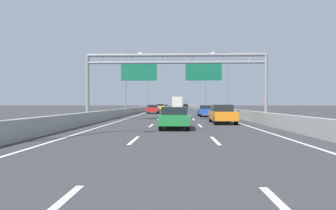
# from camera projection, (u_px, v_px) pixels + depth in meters

# --- Properties ---
(ground_plane) EXTENTS (260.00, 260.00, 0.00)m
(ground_plane) POSITION_uv_depth(u_px,v_px,m) (177.00, 108.00, 100.96)
(ground_plane) COLOR #38383A
(lane_dash_left_1) EXTENTS (0.16, 3.00, 0.01)m
(lane_dash_left_1) POSITION_uv_depth(u_px,v_px,m) (134.00, 140.00, 13.55)
(lane_dash_left_1) COLOR white
(lane_dash_left_1) RESTS_ON ground_plane
(lane_dash_left_2) EXTENTS (0.16, 3.00, 0.01)m
(lane_dash_left_2) POSITION_uv_depth(u_px,v_px,m) (151.00, 126.00, 22.55)
(lane_dash_left_2) COLOR white
(lane_dash_left_2) RESTS_ON ground_plane
(lane_dash_left_3) EXTENTS (0.16, 3.00, 0.01)m
(lane_dash_left_3) POSITION_uv_depth(u_px,v_px,m) (159.00, 119.00, 31.55)
(lane_dash_left_3) COLOR white
(lane_dash_left_3) RESTS_ON ground_plane
(lane_dash_left_4) EXTENTS (0.16, 3.00, 0.01)m
(lane_dash_left_4) POSITION_uv_depth(u_px,v_px,m) (163.00, 116.00, 40.54)
(lane_dash_left_4) COLOR white
(lane_dash_left_4) RESTS_ON ground_plane
(lane_dash_left_5) EXTENTS (0.16, 3.00, 0.01)m
(lane_dash_left_5) POSITION_uv_depth(u_px,v_px,m) (165.00, 113.00, 49.54)
(lane_dash_left_5) COLOR white
(lane_dash_left_5) RESTS_ON ground_plane
(lane_dash_left_6) EXTENTS (0.16, 3.00, 0.01)m
(lane_dash_left_6) POSITION_uv_depth(u_px,v_px,m) (167.00, 112.00, 58.53)
(lane_dash_left_6) COLOR white
(lane_dash_left_6) RESTS_ON ground_plane
(lane_dash_left_7) EXTENTS (0.16, 3.00, 0.01)m
(lane_dash_left_7) POSITION_uv_depth(u_px,v_px,m) (168.00, 111.00, 67.53)
(lane_dash_left_7) COLOR white
(lane_dash_left_7) RESTS_ON ground_plane
(lane_dash_left_8) EXTENTS (0.16, 3.00, 0.01)m
(lane_dash_left_8) POSITION_uv_depth(u_px,v_px,m) (170.00, 110.00, 76.53)
(lane_dash_left_8) COLOR white
(lane_dash_left_8) RESTS_ON ground_plane
(lane_dash_left_9) EXTENTS (0.16, 3.00, 0.01)m
(lane_dash_left_9) POSITION_uv_depth(u_px,v_px,m) (170.00, 109.00, 85.52)
(lane_dash_left_9) COLOR white
(lane_dash_left_9) RESTS_ON ground_plane
(lane_dash_left_10) EXTENTS (0.16, 3.00, 0.01)m
(lane_dash_left_10) POSITION_uv_depth(u_px,v_px,m) (171.00, 109.00, 94.52)
(lane_dash_left_10) COLOR white
(lane_dash_left_10) RESTS_ON ground_plane
(lane_dash_left_11) EXTENTS (0.16, 3.00, 0.01)m
(lane_dash_left_11) POSITION_uv_depth(u_px,v_px,m) (172.00, 108.00, 103.51)
(lane_dash_left_11) COLOR white
(lane_dash_left_11) RESTS_ON ground_plane
(lane_dash_left_12) EXTENTS (0.16, 3.00, 0.01)m
(lane_dash_left_12) POSITION_uv_depth(u_px,v_px,m) (172.00, 108.00, 112.51)
(lane_dash_left_12) COLOR white
(lane_dash_left_12) RESTS_ON ground_plane
(lane_dash_left_13) EXTENTS (0.16, 3.00, 0.01)m
(lane_dash_left_13) POSITION_uv_depth(u_px,v_px,m) (172.00, 107.00, 121.50)
(lane_dash_left_13) COLOR white
(lane_dash_left_13) RESTS_ON ground_plane
(lane_dash_left_14) EXTENTS (0.16, 3.00, 0.01)m
(lane_dash_left_14) POSITION_uv_depth(u_px,v_px,m) (173.00, 107.00, 130.50)
(lane_dash_left_14) COLOR white
(lane_dash_left_14) RESTS_ON ground_plane
(lane_dash_left_15) EXTENTS (0.16, 3.00, 0.01)m
(lane_dash_left_15) POSITION_uv_depth(u_px,v_px,m) (173.00, 107.00, 139.50)
(lane_dash_left_15) COLOR white
(lane_dash_left_15) RESTS_ON ground_plane
(lane_dash_left_16) EXTENTS (0.16, 3.00, 0.01)m
(lane_dash_left_16) POSITION_uv_depth(u_px,v_px,m) (173.00, 107.00, 148.49)
(lane_dash_left_16) COLOR white
(lane_dash_left_16) RESTS_ON ground_plane
(lane_dash_left_17) EXTENTS (0.16, 3.00, 0.01)m
(lane_dash_left_17) POSITION_uv_depth(u_px,v_px,m) (173.00, 106.00, 157.49)
(lane_dash_left_17) COLOR white
(lane_dash_left_17) RESTS_ON ground_plane
(lane_dash_right_1) EXTENTS (0.16, 3.00, 0.01)m
(lane_dash_right_1) POSITION_uv_depth(u_px,v_px,m) (215.00, 141.00, 13.45)
(lane_dash_right_1) COLOR white
(lane_dash_right_1) RESTS_ON ground_plane
(lane_dash_right_2) EXTENTS (0.16, 3.00, 0.01)m
(lane_dash_right_2) POSITION_uv_depth(u_px,v_px,m) (200.00, 126.00, 22.44)
(lane_dash_right_2) COLOR white
(lane_dash_right_2) RESTS_ON ground_plane
(lane_dash_right_3) EXTENTS (0.16, 3.00, 0.01)m
(lane_dash_right_3) POSITION_uv_depth(u_px,v_px,m) (193.00, 119.00, 31.44)
(lane_dash_right_3) COLOR white
(lane_dash_right_3) RESTS_ON ground_plane
(lane_dash_right_4) EXTENTS (0.16, 3.00, 0.01)m
(lane_dash_right_4) POSITION_uv_depth(u_px,v_px,m) (190.00, 116.00, 40.43)
(lane_dash_right_4) COLOR white
(lane_dash_right_4) RESTS_ON ground_plane
(lane_dash_right_5) EXTENTS (0.16, 3.00, 0.01)m
(lane_dash_right_5) POSITION_uv_depth(u_px,v_px,m) (188.00, 113.00, 49.43)
(lane_dash_right_5) COLOR white
(lane_dash_right_5) RESTS_ON ground_plane
(lane_dash_right_6) EXTENTS (0.16, 3.00, 0.01)m
(lane_dash_right_6) POSITION_uv_depth(u_px,v_px,m) (186.00, 112.00, 58.43)
(lane_dash_right_6) COLOR white
(lane_dash_right_6) RESTS_ON ground_plane
(lane_dash_right_7) EXTENTS (0.16, 3.00, 0.01)m
(lane_dash_right_7) POSITION_uv_depth(u_px,v_px,m) (185.00, 111.00, 67.42)
(lane_dash_right_7) COLOR white
(lane_dash_right_7) RESTS_ON ground_plane
(lane_dash_right_8) EXTENTS (0.16, 3.00, 0.01)m
(lane_dash_right_8) POSITION_uv_depth(u_px,v_px,m) (184.00, 110.00, 76.42)
(lane_dash_right_8) COLOR white
(lane_dash_right_8) RESTS_ON ground_plane
(lane_dash_right_9) EXTENTS (0.16, 3.00, 0.01)m
(lane_dash_right_9) POSITION_uv_depth(u_px,v_px,m) (183.00, 109.00, 85.41)
(lane_dash_right_9) COLOR white
(lane_dash_right_9) RESTS_ON ground_plane
(lane_dash_right_10) EXTENTS (0.16, 3.00, 0.01)m
(lane_dash_right_10) POSITION_uv_depth(u_px,v_px,m) (183.00, 109.00, 94.41)
(lane_dash_right_10) COLOR white
(lane_dash_right_10) RESTS_ON ground_plane
(lane_dash_right_11) EXTENTS (0.16, 3.00, 0.01)m
(lane_dash_right_11) POSITION_uv_depth(u_px,v_px,m) (182.00, 108.00, 103.40)
(lane_dash_right_11) COLOR white
(lane_dash_right_11) RESTS_ON ground_plane
(lane_dash_right_12) EXTENTS (0.16, 3.00, 0.01)m
(lane_dash_right_12) POSITION_uv_depth(u_px,v_px,m) (182.00, 108.00, 112.40)
(lane_dash_right_12) COLOR white
(lane_dash_right_12) RESTS_ON ground_plane
(lane_dash_right_13) EXTENTS (0.16, 3.00, 0.01)m
(lane_dash_right_13) POSITION_uv_depth(u_px,v_px,m) (181.00, 107.00, 121.40)
(lane_dash_right_13) COLOR white
(lane_dash_right_13) RESTS_ON ground_plane
(lane_dash_right_14) EXTENTS (0.16, 3.00, 0.01)m
(lane_dash_right_14) POSITION_uv_depth(u_px,v_px,m) (181.00, 107.00, 130.39)
(lane_dash_right_14) COLOR white
(lane_dash_right_14) RESTS_ON ground_plane
(lane_dash_right_15) EXTENTS (0.16, 3.00, 0.01)m
(lane_dash_right_15) POSITION_uv_depth(u_px,v_px,m) (181.00, 107.00, 139.39)
(lane_dash_right_15) COLOR white
(lane_dash_right_15) RESTS_ON ground_plane
(lane_dash_right_16) EXTENTS (0.16, 3.00, 0.01)m
(lane_dash_right_16) POSITION_uv_depth(u_px,v_px,m) (181.00, 107.00, 148.38)
(lane_dash_right_16) COLOR white
(lane_dash_right_16) RESTS_ON ground_plane
(lane_dash_right_17) EXTENTS (0.16, 3.00, 0.01)m
(lane_dash_right_17) POSITION_uv_depth(u_px,v_px,m) (180.00, 106.00, 157.38)
(lane_dash_right_17) COLOR white
(lane_dash_right_17) RESTS_ON ground_plane
(edge_line_left) EXTENTS (0.16, 176.00, 0.01)m
(edge_line_left) POSITION_uv_depth(u_px,v_px,m) (159.00, 109.00, 89.12)
(edge_line_left) COLOR white
(edge_line_left) RESTS_ON ground_plane
(edge_line_right) EXTENTS (0.16, 176.00, 0.01)m
(edge_line_right) POSITION_uv_depth(u_px,v_px,m) (195.00, 109.00, 88.81)
(edge_line_right) COLOR white
(edge_line_right) RESTS_ON ground_plane
(barrier_left) EXTENTS (0.45, 220.00, 0.95)m
(barrier_left) POSITION_uv_depth(u_px,v_px,m) (158.00, 107.00, 111.16)
(barrier_left) COLOR #9E9E99
(barrier_left) RESTS_ON ground_plane
(barrier_right) EXTENTS (0.45, 220.00, 0.95)m
(barrier_right) POSITION_uv_depth(u_px,v_px,m) (196.00, 107.00, 110.74)
(barrier_right) COLOR #9E9E99
(barrier_right) RESTS_ON ground_plane
(sign_gantry) EXTENTS (17.20, 0.36, 6.36)m
(sign_gantry) POSITION_uv_depth(u_px,v_px,m) (175.00, 69.00, 28.79)
(sign_gantry) COLOR gray
(sign_gantry) RESTS_ON ground_plane
(streetlamp_left_mid) EXTENTS (2.58, 0.28, 9.50)m
(streetlamp_left_mid) POSITION_uv_depth(u_px,v_px,m) (127.00, 79.00, 46.37)
(streetlamp_left_mid) COLOR slate
(streetlamp_left_mid) RESTS_ON ground_plane
(streetlamp_right_mid) EXTENTS (2.58, 0.28, 9.50)m
(streetlamp_right_mid) POSITION_uv_depth(u_px,v_px,m) (226.00, 78.00, 45.92)
(streetlamp_right_mid) COLOR slate
(streetlamp_right_mid) RESTS_ON ground_plane
(streetlamp_left_far) EXTENTS (2.58, 0.28, 9.50)m
(streetlamp_left_far) POSITION_uv_depth(u_px,v_px,m) (149.00, 89.00, 82.26)
(streetlamp_left_far) COLOR slate
(streetlamp_left_far) RESTS_ON ground_plane
(streetlamp_right_far) EXTENTS (2.58, 0.28, 9.50)m
(streetlamp_right_far) POSITION_uv_depth(u_px,v_px,m) (205.00, 89.00, 81.81)
(streetlamp_right_far) COLOR slate
(streetlamp_right_far) RESTS_ON ground_plane
(orange_car) EXTENTS (1.78, 4.65, 1.53)m
(orange_car) POSITION_uv_depth(u_px,v_px,m) (222.00, 114.00, 25.05)
(orange_car) COLOR orange
(orange_car) RESTS_ON ground_plane
(white_car) EXTENTS (1.88, 4.24, 1.41)m
(white_car) POSITION_uv_depth(u_px,v_px,m) (177.00, 106.00, 108.22)
(white_car) COLOR silver
(white_car) RESTS_ON ground_plane
(black_car) EXTENTS (1.89, 4.12, 1.42)m
(black_car) POSITION_uv_depth(u_px,v_px,m) (186.00, 105.00, 125.81)
(black_car) COLOR black
(black_car) RESTS_ON ground_plane
(red_car) EXTENTS (1.80, 4.51, 1.39)m
(red_car) POSITION_uv_depth(u_px,v_px,m) (153.00, 109.00, 49.66)
(red_car) COLOR red
(red_car) RESTS_ON ground_plane
(blue_car) EXTENTS (1.72, 4.61, 1.40)m
(blue_car) POSITION_uv_depth(u_px,v_px,m) (205.00, 111.00, 38.29)
(blue_car) COLOR #2347AD
(blue_car) RESTS_ON ground_plane
(yellow_car) EXTENTS (1.81, 4.61, 1.51)m
(yellow_car) POSITION_uv_depth(u_px,v_px,m) (160.00, 107.00, 68.59)
(yellow_car) COLOR yellow
(yellow_car) RESTS_ON ground_plane
(green_car) EXTENTS (1.84, 4.16, 1.41)m
(green_car) POSITION_uv_depth(u_px,v_px,m) (174.00, 118.00, 19.70)
(green_car) COLOR #1E7A38
(green_car) RESTS_ON ground_plane
(box_truck) EXTENTS (2.32, 7.81, 3.17)m
(box_truck) POSITION_uv_depth(u_px,v_px,m) (177.00, 103.00, 73.11)
(box_truck) COLOR silver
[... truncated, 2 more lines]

